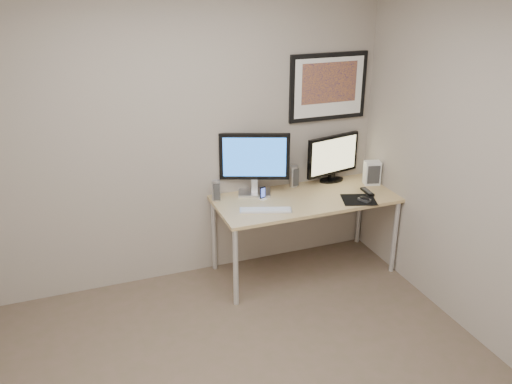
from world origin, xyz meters
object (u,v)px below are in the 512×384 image
at_px(desk, 305,204).
at_px(monitor_large, 255,161).
at_px(monitor_tv, 333,157).
at_px(speaker_right, 294,176).
at_px(speaker_left, 216,190).
at_px(keyboard, 266,210).
at_px(framed_art, 328,87).
at_px(fan_unit, 372,173).
at_px(phone_dock, 263,193).

height_order(desk, monitor_large, monitor_large).
distance_m(monitor_tv, speaker_right, 0.42).
height_order(speaker_left, keyboard, speaker_left).
bearing_deg(monitor_large, framed_art, 28.04).
distance_m(framed_art, fan_unit, 0.90).
bearing_deg(fan_unit, monitor_large, -173.22).
relative_size(desk, keyboard, 3.70).
bearing_deg(phone_dock, speaker_right, 10.04).
bearing_deg(phone_dock, speaker_left, 144.80).
relative_size(monitor_large, speaker_right, 2.96).
xyz_separation_m(speaker_left, speaker_right, (0.76, 0.06, 0.01)).
xyz_separation_m(framed_art, phone_dock, (-0.72, -0.24, -0.83)).
relative_size(framed_art, monitor_tv, 1.32).
xyz_separation_m(speaker_right, keyboard, (-0.44, -0.42, -0.09)).
relative_size(desk, monitor_tv, 2.83).
bearing_deg(monitor_tv, speaker_right, 166.22).
bearing_deg(keyboard, monitor_tv, 45.34).
relative_size(speaker_left, fan_unit, 0.84).
distance_m(desk, monitor_large, 0.59).
bearing_deg(monitor_tv, desk, -158.17).
height_order(speaker_left, speaker_right, speaker_right).
xyz_separation_m(desk, fan_unit, (0.72, 0.08, 0.18)).
xyz_separation_m(desk, speaker_left, (-0.75, 0.22, 0.16)).
xyz_separation_m(framed_art, monitor_large, (-0.74, -0.09, -0.58)).
bearing_deg(fan_unit, phone_dock, -165.63).
distance_m(framed_art, monitor_tv, 0.66).
distance_m(monitor_tv, keyboard, 0.96).
relative_size(monitor_tv, keyboard, 1.31).
bearing_deg(desk, fan_unit, 6.33).
distance_m(framed_art, phone_dock, 1.13).
height_order(desk, monitor_tv, monitor_tv).
height_order(desk, keyboard, keyboard).
bearing_deg(keyboard, fan_unit, 29.86).
bearing_deg(framed_art, monitor_large, -172.91).
height_order(monitor_tv, keyboard, monitor_tv).
bearing_deg(monitor_tv, phone_dock, -179.08).
bearing_deg(fan_unit, framed_art, 160.60).
bearing_deg(monitor_tv, keyboard, -166.02).
relative_size(monitor_large, monitor_tv, 1.04).
xyz_separation_m(monitor_large, speaker_left, (-0.36, -0.02, -0.22)).
xyz_separation_m(desk, speaker_right, (0.01, 0.28, 0.17)).
bearing_deg(desk, speaker_right, 87.62).
distance_m(framed_art, speaker_left, 1.37).
relative_size(desk, framed_art, 2.13).
distance_m(monitor_large, phone_dock, 0.29).
xyz_separation_m(desk, monitor_tv, (0.40, 0.27, 0.31)).
relative_size(speaker_right, phone_dock, 1.65).
height_order(speaker_right, keyboard, speaker_right).
distance_m(desk, framed_art, 1.07).
xyz_separation_m(speaker_left, fan_unit, (1.47, -0.14, 0.02)).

